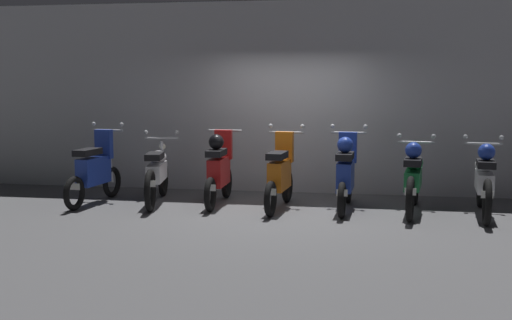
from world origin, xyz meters
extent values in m
plane|color=#4C4C4F|center=(0.00, 0.00, 0.00)|extent=(80.00, 80.00, 0.00)
cube|color=#ADADB2|center=(0.00, 1.84, 1.68)|extent=(16.00, 0.30, 3.36)
torus|color=black|center=(-2.95, 0.69, 0.27)|extent=(0.15, 0.54, 0.53)
torus|color=black|center=(-3.08, -0.45, 0.27)|extent=(0.15, 0.54, 0.53)
cube|color=#1E389E|center=(-3.01, 0.12, 0.54)|extent=(0.30, 0.76, 0.44)
cube|color=#1E389E|center=(-2.97, 0.46, 0.94)|extent=(0.29, 0.15, 0.48)
cube|color=black|center=(-3.03, -0.04, 0.85)|extent=(0.30, 0.54, 0.10)
cylinder|color=#B7BABF|center=(-2.96, 0.60, 1.16)|extent=(0.56, 0.10, 0.04)
sphere|color=#B7BABF|center=(-3.21, 0.63, 1.26)|extent=(0.07, 0.07, 0.07)
sphere|color=#B7BABF|center=(-2.70, 0.57, 1.26)|extent=(0.07, 0.07, 0.07)
cylinder|color=#B7BABF|center=(-2.95, 0.65, 0.69)|extent=(0.07, 0.15, 0.85)
sphere|color=silver|center=(-2.95, 0.65, 1.01)|extent=(0.12, 0.12, 0.12)
cube|color=white|center=(-3.08, -0.43, 0.36)|extent=(0.16, 0.03, 0.10)
torus|color=black|center=(-2.11, 0.94, 0.33)|extent=(0.20, 0.66, 0.65)
torus|color=black|center=(-1.90, -0.35, 0.33)|extent=(0.20, 0.66, 0.65)
cube|color=silver|center=(-2.01, 0.29, 0.52)|extent=(0.35, 0.86, 0.28)
ellipsoid|color=silver|center=(-2.03, 0.45, 0.73)|extent=(0.33, 0.48, 0.22)
cube|color=black|center=(-1.98, 0.12, 0.80)|extent=(0.32, 0.55, 0.10)
cylinder|color=#B7BABF|center=(-2.10, 0.83, 1.02)|extent=(0.56, 0.13, 0.04)
sphere|color=#B7BABF|center=(-2.35, 0.79, 1.12)|extent=(0.07, 0.07, 0.07)
sphere|color=#B7BABF|center=(-1.84, 0.88, 1.12)|extent=(0.07, 0.07, 0.07)
cylinder|color=#B7BABF|center=(-2.11, 0.88, 0.65)|extent=(0.08, 0.17, 0.65)
sphere|color=silver|center=(-2.11, 0.88, 0.87)|extent=(0.12, 0.12, 0.12)
cube|color=white|center=(-1.91, -0.32, 0.43)|extent=(0.16, 0.04, 0.10)
torus|color=black|center=(-1.00, 0.95, 0.27)|extent=(0.09, 0.53, 0.53)
torus|color=black|center=(-1.01, -0.20, 0.27)|extent=(0.09, 0.53, 0.53)
cube|color=red|center=(-1.00, 0.38, 0.54)|extent=(0.22, 0.74, 0.44)
cube|color=red|center=(-1.00, 0.72, 0.94)|extent=(0.28, 0.12, 0.48)
cube|color=black|center=(-1.00, 0.22, 0.85)|extent=(0.24, 0.52, 0.10)
cylinder|color=#B7BABF|center=(-1.00, 0.86, 1.16)|extent=(0.56, 0.04, 0.04)
cylinder|color=#B7BABF|center=(-1.00, 0.91, 0.69)|extent=(0.06, 0.15, 0.85)
sphere|color=silver|center=(-1.00, 0.91, 1.01)|extent=(0.12, 0.12, 0.12)
cube|color=white|center=(-1.01, -0.18, 0.36)|extent=(0.16, 0.01, 0.10)
sphere|color=black|center=(-1.00, 0.22, 1.02)|extent=(0.24, 0.24, 0.24)
torus|color=black|center=(0.05, 0.74, 0.27)|extent=(0.14, 0.54, 0.53)
torus|color=black|center=(-0.05, -0.41, 0.27)|extent=(0.14, 0.54, 0.53)
cube|color=orange|center=(0.00, 0.17, 0.54)|extent=(0.29, 0.75, 0.44)
cube|color=orange|center=(0.03, 0.51, 0.94)|extent=(0.29, 0.15, 0.48)
cube|color=black|center=(-0.02, 0.01, 0.85)|extent=(0.29, 0.54, 0.10)
cylinder|color=#B7BABF|center=(0.05, 0.65, 1.16)|extent=(0.56, 0.09, 0.04)
sphere|color=#B7BABF|center=(-0.21, 0.67, 1.26)|extent=(0.07, 0.07, 0.07)
sphere|color=#B7BABF|center=(0.30, 0.62, 1.26)|extent=(0.07, 0.07, 0.07)
cylinder|color=#B7BABF|center=(0.05, 0.69, 0.69)|extent=(0.07, 0.15, 0.85)
sphere|color=silver|center=(0.05, 0.69, 1.01)|extent=(0.12, 0.12, 0.12)
cube|color=white|center=(-0.05, -0.38, 0.36)|extent=(0.16, 0.03, 0.10)
torus|color=black|center=(1.04, 0.83, 0.27)|extent=(0.12, 0.53, 0.53)
torus|color=black|center=(0.97, -0.32, 0.27)|extent=(0.12, 0.53, 0.53)
cube|color=#1E389E|center=(1.00, 0.26, 0.54)|extent=(0.26, 0.75, 0.44)
cube|color=#1E389E|center=(1.02, 0.60, 0.94)|extent=(0.29, 0.14, 0.48)
cube|color=black|center=(0.99, 0.10, 0.85)|extent=(0.27, 0.53, 0.10)
cylinder|color=#B7BABF|center=(1.03, 0.74, 1.16)|extent=(0.56, 0.07, 0.04)
sphere|color=#B7BABF|center=(0.77, 0.75, 1.26)|extent=(0.07, 0.07, 0.07)
sphere|color=#B7BABF|center=(1.29, 0.72, 1.26)|extent=(0.07, 0.07, 0.07)
cylinder|color=#B7BABF|center=(1.04, 0.78, 0.69)|extent=(0.06, 0.15, 0.85)
sphere|color=silver|center=(1.04, 0.78, 1.01)|extent=(0.12, 0.12, 0.12)
cube|color=white|center=(0.97, -0.29, 0.36)|extent=(0.16, 0.02, 0.10)
sphere|color=#1E389E|center=(0.99, 0.10, 1.02)|extent=(0.24, 0.24, 0.24)
torus|color=black|center=(2.09, 0.89, 0.33)|extent=(0.18, 0.66, 0.65)
torus|color=black|center=(1.92, -0.40, 0.33)|extent=(0.18, 0.66, 0.65)
cube|color=#197238|center=(2.01, 0.24, 0.52)|extent=(0.33, 0.85, 0.28)
ellipsoid|color=#197238|center=(2.03, 0.40, 0.73)|extent=(0.32, 0.47, 0.22)
cube|color=black|center=(1.98, 0.06, 0.80)|extent=(0.31, 0.55, 0.10)
cylinder|color=#B7BABF|center=(2.08, 0.78, 1.02)|extent=(0.56, 0.11, 0.04)
sphere|color=#B7BABF|center=(1.82, 0.82, 1.12)|extent=(0.07, 0.07, 0.07)
sphere|color=#B7BABF|center=(2.34, 0.75, 1.12)|extent=(0.07, 0.07, 0.07)
cylinder|color=#B7BABF|center=(2.09, 0.83, 0.65)|extent=(0.08, 0.17, 0.65)
sphere|color=silver|center=(2.09, 0.83, 0.87)|extent=(0.12, 0.12, 0.12)
cube|color=white|center=(1.92, -0.38, 0.43)|extent=(0.16, 0.03, 0.10)
sphere|color=#1E389E|center=(1.98, 0.06, 0.97)|extent=(0.24, 0.24, 0.24)
torus|color=black|center=(3.09, 0.82, 0.33)|extent=(0.16, 0.66, 0.65)
torus|color=black|center=(2.94, -0.47, 0.33)|extent=(0.16, 0.66, 0.65)
cube|color=silver|center=(3.01, 0.18, 0.52)|extent=(0.31, 0.85, 0.28)
ellipsoid|color=silver|center=(3.03, 0.33, 0.73)|extent=(0.31, 0.47, 0.22)
cube|color=black|center=(2.99, 0.00, 0.80)|extent=(0.30, 0.54, 0.10)
cylinder|color=#B7BABF|center=(3.07, 0.72, 1.02)|extent=(0.56, 0.10, 0.04)
sphere|color=#B7BABF|center=(2.82, 0.75, 1.12)|extent=(0.07, 0.07, 0.07)
sphere|color=#B7BABF|center=(3.33, 0.69, 1.12)|extent=(0.07, 0.07, 0.07)
cylinder|color=#B7BABF|center=(3.08, 0.77, 0.65)|extent=(0.07, 0.16, 0.65)
sphere|color=silver|center=(3.08, 0.77, 0.87)|extent=(0.12, 0.12, 0.12)
cube|color=white|center=(2.94, -0.44, 0.43)|extent=(0.16, 0.03, 0.10)
sphere|color=#1E389E|center=(2.99, 0.00, 0.97)|extent=(0.24, 0.24, 0.24)
camera|label=1|loc=(1.22, -9.22, 1.94)|focal=43.71mm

